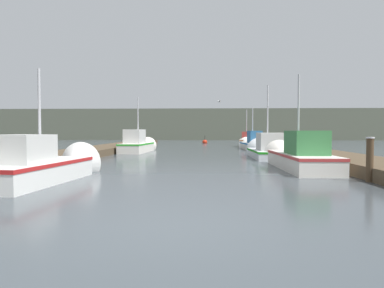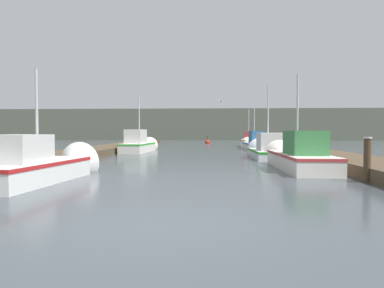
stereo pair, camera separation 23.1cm
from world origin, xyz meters
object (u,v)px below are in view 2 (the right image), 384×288
(mooring_piling_1, at_px, (367,160))
(mooring_piling_3, at_px, (256,142))
(fishing_boat_5, at_px, (249,142))
(mooring_piling_2, at_px, (263,140))
(channel_buoy, at_px, (207,142))
(fishing_boat_3, at_px, (140,145))
(fishing_boat_4, at_px, (253,144))
(fishing_boat_1, at_px, (295,156))
(mooring_piling_0, at_px, (288,147))
(seagull_lead, at_px, (220,101))
(fishing_boat_0, at_px, (42,165))
(fishing_boat_2, at_px, (267,150))

(mooring_piling_1, distance_m, mooring_piling_3, 22.83)
(fishing_boat_5, xyz_separation_m, mooring_piling_2, (0.93, -2.72, 0.21))
(mooring_piling_2, bearing_deg, channel_buoy, 114.38)
(mooring_piling_1, xyz_separation_m, mooring_piling_3, (-0.10, 22.83, -0.18))
(fishing_boat_3, xyz_separation_m, fishing_boat_4, (8.59, 4.21, -0.08))
(channel_buoy, bearing_deg, mooring_piling_1, -81.20)
(fishing_boat_1, xyz_separation_m, fishing_boat_3, (-8.47, 10.14, 0.05))
(mooring_piling_1, relative_size, mooring_piling_2, 0.97)
(fishing_boat_5, relative_size, channel_buoy, 4.44)
(fishing_boat_5, bearing_deg, fishing_boat_3, -128.02)
(mooring_piling_0, distance_m, mooring_piling_3, 12.24)
(fishing_boat_3, height_order, seagull_lead, fishing_boat_3)
(fishing_boat_0, height_order, fishing_boat_1, fishing_boat_1)
(fishing_boat_2, height_order, mooring_piling_3, fishing_boat_2)
(fishing_boat_5, bearing_deg, fishing_boat_2, -86.07)
(fishing_boat_4, distance_m, channel_buoy, 13.68)
(fishing_boat_2, xyz_separation_m, mooring_piling_2, (1.42, 11.12, 0.26))
(fishing_boat_0, xyz_separation_m, channel_buoy, (4.67, 31.55, -0.28))
(seagull_lead, bearing_deg, fishing_boat_4, 128.67)
(mooring_piling_1, height_order, mooring_piling_3, mooring_piling_1)
(fishing_boat_1, relative_size, mooring_piling_2, 4.82)
(fishing_boat_5, distance_m, mooring_piling_3, 0.80)
(mooring_piling_0, relative_size, mooring_piling_3, 1.08)
(fishing_boat_1, xyz_separation_m, channel_buoy, (-3.81, 27.45, -0.30))
(fishing_boat_5, xyz_separation_m, channel_buoy, (-4.06, 8.29, -0.30))
(fishing_boat_5, height_order, mooring_piling_3, fishing_boat_5)
(mooring_piling_1, distance_m, channel_buoy, 31.87)
(fishing_boat_3, distance_m, fishing_boat_5, 12.55)
(fishing_boat_3, distance_m, mooring_piling_3, 12.79)
(mooring_piling_1, distance_m, seagull_lead, 15.21)
(fishing_boat_1, distance_m, fishing_boat_3, 13.21)
(fishing_boat_0, bearing_deg, channel_buoy, 86.80)
(fishing_boat_2, bearing_deg, seagull_lead, 115.81)
(channel_buoy, bearing_deg, fishing_boat_2, -80.85)
(fishing_boat_2, bearing_deg, fishing_boat_1, -87.73)
(fishing_boat_2, distance_m, mooring_piling_3, 13.52)
(fishing_boat_5, height_order, seagull_lead, seagull_lead)
(mooring_piling_2, height_order, mooring_piling_3, mooring_piling_2)
(fishing_boat_3, bearing_deg, fishing_boat_0, -86.69)
(fishing_boat_4, distance_m, mooring_piling_2, 2.36)
(fishing_boat_0, relative_size, mooring_piling_0, 4.98)
(fishing_boat_5, bearing_deg, fishing_boat_1, -84.77)
(fishing_boat_2, distance_m, fishing_boat_3, 9.53)
(fishing_boat_0, height_order, mooring_piling_0, fishing_boat_0)
(fishing_boat_0, xyz_separation_m, fishing_boat_2, (8.23, 9.42, -0.03))
(fishing_boat_2, distance_m, mooring_piling_2, 11.21)
(fishing_boat_0, xyz_separation_m, fishing_boat_4, (8.60, 18.45, -0.01))
(fishing_boat_5, height_order, mooring_piling_1, fishing_boat_5)
(seagull_lead, bearing_deg, mooring_piling_3, 140.71)
(mooring_piling_2, bearing_deg, fishing_boat_3, -146.84)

